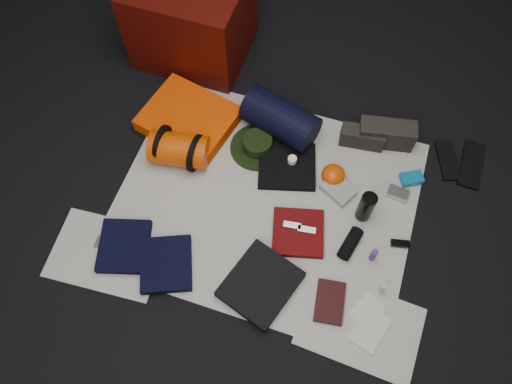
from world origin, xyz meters
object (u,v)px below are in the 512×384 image
(red_cabinet, at_px, (191,18))
(sleeping_pad, at_px, (189,119))
(paperback_book, at_px, (330,302))
(stuff_sack, at_px, (179,150))
(water_bottle, at_px, (366,207))
(navy_duffel, at_px, (280,119))
(compact_camera, at_px, (397,194))

(red_cabinet, distance_m, sleeping_pad, 0.62)
(red_cabinet, bearing_deg, paperback_book, -47.02)
(sleeping_pad, height_order, stuff_sack, stuff_sack)
(red_cabinet, xyz_separation_m, water_bottle, (1.29, -0.82, -0.16))
(sleeping_pad, height_order, navy_duffel, navy_duffel)
(compact_camera, bearing_deg, water_bottle, -126.16)
(stuff_sack, bearing_deg, paperback_book, -28.10)
(sleeping_pad, bearing_deg, red_cabinet, 107.80)
(stuff_sack, distance_m, paperback_book, 1.16)
(stuff_sack, bearing_deg, red_cabinet, 105.53)
(water_bottle, relative_size, compact_camera, 1.87)
(stuff_sack, relative_size, paperback_book, 1.49)
(sleeping_pad, bearing_deg, navy_duffel, 13.40)
(sleeping_pad, bearing_deg, paperback_book, -36.47)
(sleeping_pad, distance_m, compact_camera, 1.27)
(paperback_book, bearing_deg, compact_camera, 65.96)
(stuff_sack, bearing_deg, navy_duffel, 37.34)
(sleeping_pad, relative_size, navy_duffel, 1.18)
(sleeping_pad, xyz_separation_m, stuff_sack, (0.04, -0.24, 0.05))
(red_cabinet, relative_size, paperback_book, 3.06)
(stuff_sack, relative_size, navy_duffel, 0.75)
(stuff_sack, height_order, water_bottle, water_bottle)
(red_cabinet, relative_size, compact_camera, 5.89)
(navy_duffel, xyz_separation_m, water_bottle, (0.59, -0.39, -0.01))
(paperback_book, bearing_deg, water_bottle, 76.81)
(navy_duffel, bearing_deg, paperback_book, -43.16)
(sleeping_pad, relative_size, compact_camera, 4.54)
(stuff_sack, xyz_separation_m, navy_duffel, (0.48, 0.37, 0.02))
(red_cabinet, height_order, paperback_book, red_cabinet)
(red_cabinet, xyz_separation_m, sleeping_pad, (0.18, -0.55, -0.22))
(red_cabinet, xyz_separation_m, navy_duffel, (0.70, -0.43, -0.16))
(compact_camera, height_order, paperback_book, compact_camera)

